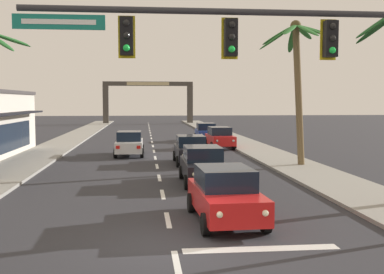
{
  "coord_description": "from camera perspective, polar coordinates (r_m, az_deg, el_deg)",
  "views": [
    {
      "loc": [
        -0.72,
        -12.11,
        3.73
      ],
      "look_at": [
        1.32,
        8.0,
        2.2
      ],
      "focal_mm": 44.4,
      "sensor_mm": 36.0,
      "label": 1
    }
  ],
  "objects": [
    {
      "name": "traffic_signal_mast",
      "position": [
        12.49,
        11.91,
        9.29
      ],
      "size": [
        10.58,
        0.41,
        6.66
      ],
      "color": "#2D2D33",
      "rests_on": "ground"
    },
    {
      "name": "sedan_oncoming_far",
      "position": [
        32.74,
        -7.53,
        -0.74
      ],
      "size": [
        1.97,
        4.46,
        1.68
      ],
      "color": "silver",
      "rests_on": "ground"
    },
    {
      "name": "sedan_lead_at_stop_bar",
      "position": [
        14.83,
        4.0,
        -6.87
      ],
      "size": [
        2.09,
        4.5,
        1.68
      ],
      "color": "red",
      "rests_on": "ground"
    },
    {
      "name": "lane_markings",
      "position": [
        32.39,
        -3.7,
        -2.28
      ],
      "size": [
        4.28,
        88.41,
        0.01
      ],
      "color": "silver",
      "rests_on": "ground"
    },
    {
      "name": "ground_plane",
      "position": [
        12.69,
        -2.32,
        -12.77
      ],
      "size": [
        220.0,
        220.0,
        0.0
      ],
      "primitive_type": "plane",
      "color": "#2D2D33"
    },
    {
      "name": "sedan_parked_mid_kerb",
      "position": [
        44.41,
        1.69,
        0.62
      ],
      "size": [
        2.04,
        4.49,
        1.68
      ],
      "color": "navy",
      "rests_on": "ground"
    },
    {
      "name": "town_gateway_arch",
      "position": [
        78.67,
        -5.29,
        4.86
      ],
      "size": [
        14.73,
        0.9,
        6.93
      ],
      "color": "#423D38",
      "rests_on": "ground"
    },
    {
      "name": "sedan_fifth_in_queue",
      "position": [
        28.3,
        -0.14,
        -1.5
      ],
      "size": [
        1.95,
        4.45,
        1.68
      ],
      "color": "black",
      "rests_on": "ground"
    },
    {
      "name": "sidewalk_left",
      "position": [
        33.08,
        -18.12,
        -2.23
      ],
      "size": [
        3.2,
        110.0,
        0.14
      ],
      "primitive_type": "cube",
      "color": "gray",
      "rests_on": "ground"
    },
    {
      "name": "palm_right_second",
      "position": [
        27.43,
        12.58,
        8.73
      ],
      "size": [
        4.37,
        4.29,
        8.22
      ],
      "color": "brown",
      "rests_on": "ground"
    },
    {
      "name": "sedan_parked_nearest_kerb",
      "position": [
        37.75,
        3.37,
        -0.04
      ],
      "size": [
        2.04,
        4.49,
        1.68
      ],
      "color": "red",
      "rests_on": "ground"
    },
    {
      "name": "sidewalk_right",
      "position": [
        33.42,
        9.02,
        -2.01
      ],
      "size": [
        3.2,
        110.0,
        0.14
      ],
      "primitive_type": "cube",
      "color": "gray",
      "rests_on": "ground"
    },
    {
      "name": "sedan_third_in_queue",
      "position": [
        21.53,
        1.32,
        -3.35
      ],
      "size": [
        1.95,
        4.45,
        1.68
      ],
      "color": "black",
      "rests_on": "ground"
    }
  ]
}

